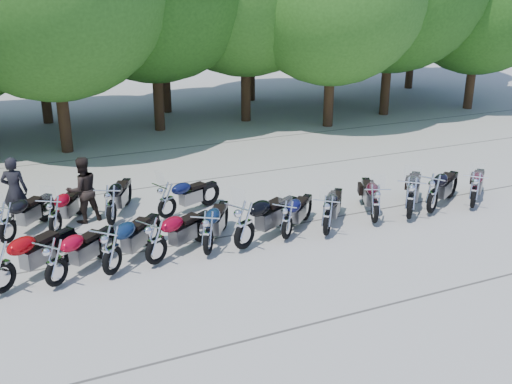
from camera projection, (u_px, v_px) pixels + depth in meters
name	position (u px, v px, depth m)	size (l,w,h in m)	color
ground	(281.00, 254.00, 14.45)	(90.00, 90.00, 0.00)	#9A968B
motorcycle_0	(0.00, 266.00, 12.37)	(0.75, 2.47, 1.39)	#97050A
motorcycle_1	(55.00, 261.00, 12.68)	(0.69, 2.26, 1.28)	#9E051C
motorcycle_2	(111.00, 249.00, 13.15)	(0.73, 2.40, 1.36)	#0D1F3D
motorcycle_3	(156.00, 240.00, 13.64)	(0.71, 2.34, 1.32)	maroon
motorcycle_4	(208.00, 232.00, 14.12)	(0.69, 2.27, 1.28)	#0D1E3A
motorcycle_5	(244.00, 224.00, 14.37)	(0.77, 2.54, 1.44)	black
motorcycle_6	(287.00, 219.00, 14.98)	(0.64, 2.10, 1.19)	#0D0F3B
motorcycle_7	(328.00, 215.00, 15.18)	(0.67, 2.21, 1.25)	black
motorcycle_8	(375.00, 203.00, 15.93)	(0.68, 2.24, 1.27)	black
motorcycle_9	(411.00, 197.00, 16.17)	(0.75, 2.46, 1.39)	black
motorcycle_10	(433.00, 193.00, 16.57)	(0.72, 2.37, 1.34)	black
motorcycle_11	(475.00, 189.00, 16.96)	(0.67, 2.19, 1.24)	#340712
motorcycle_12	(6.00, 222.00, 14.73)	(0.68, 2.24, 1.26)	black
motorcycle_13	(54.00, 215.00, 15.19)	(0.67, 2.19, 1.24)	maroon
motorcycle_14	(111.00, 204.00, 15.79)	(0.70, 2.30, 1.30)	black
motorcycle_15	(167.00, 199.00, 16.25)	(0.65, 2.14, 1.21)	#0C1238
rider_0	(15.00, 191.00, 15.92)	(0.68, 0.45, 1.88)	black
rider_1	(83.00, 190.00, 16.07)	(0.89, 0.69, 1.82)	black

